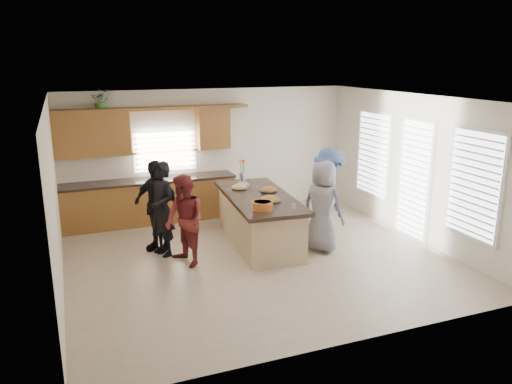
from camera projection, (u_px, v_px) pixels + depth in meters
name	position (u px, v px, depth m)	size (l,w,h in m)	color
floor	(257.00, 257.00, 8.91)	(6.50, 6.50, 0.00)	tan
room_shell	(257.00, 153.00, 8.42)	(6.52, 6.02, 2.81)	silver
back_cabinetry	(147.00, 181.00, 10.62)	(4.08, 0.66, 2.46)	#99652C
right_wall_glazing	(416.00, 171.00, 9.57)	(0.06, 4.00, 2.25)	white
island	(259.00, 220.00, 9.50)	(1.37, 2.79, 0.95)	tan
platter_front	(270.00, 200.00, 8.95)	(0.40, 0.40, 0.16)	black
platter_mid	(269.00, 190.00, 9.63)	(0.36, 0.36, 0.15)	black
platter_back	(239.00, 188.00, 9.82)	(0.34, 0.34, 0.14)	black
salad_bowl	(263.00, 205.00, 8.46)	(0.36, 0.36, 0.14)	#B95A21
clear_cup	(294.00, 207.00, 8.48)	(0.09, 0.09, 0.10)	white
plate_stack	(243.00, 185.00, 10.04)	(0.23, 0.23, 0.05)	#A88BCB
flower_vase	(242.00, 169.00, 10.47)	(0.14, 0.14, 0.44)	silver
potted_plant	(102.00, 100.00, 9.98)	(0.40, 0.35, 0.45)	#36702D
woman_left_back	(162.00, 209.00, 8.85)	(0.62, 0.41, 1.71)	black
woman_left_mid	(185.00, 221.00, 8.40)	(0.77, 0.60, 1.57)	maroon
woman_left_front	(157.00, 206.00, 9.05)	(0.99, 0.41, 1.70)	black
woman_right_back	(329.00, 193.00, 9.79)	(1.15, 0.66, 1.78)	#344A72
woman_right_front	(323.00, 206.00, 9.05)	(0.82, 0.54, 1.69)	slate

